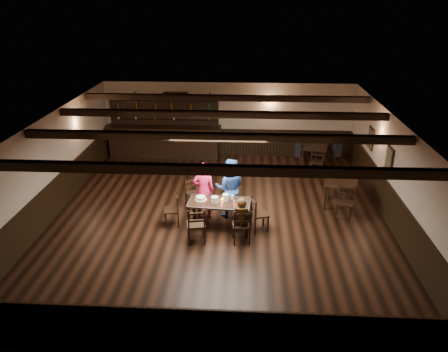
# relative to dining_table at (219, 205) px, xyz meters

# --- Properties ---
(ground) EXTENTS (10.00, 10.00, 0.00)m
(ground) POSITION_rel_dining_table_xyz_m (-0.04, 0.60, -0.67)
(ground) COLOR black
(ground) RESTS_ON ground
(room_shell) EXTENTS (9.02, 10.02, 2.71)m
(room_shell) POSITION_rel_dining_table_xyz_m (-0.03, 0.64, 1.07)
(room_shell) COLOR beige
(room_shell) RESTS_ON ground
(dining_table) EXTENTS (1.63, 0.91, 0.75)m
(dining_table) POSITION_rel_dining_table_xyz_m (0.00, 0.00, 0.00)
(dining_table) COLOR black
(dining_table) RESTS_ON ground
(chair_near_left) EXTENTS (0.51, 0.49, 0.94)m
(chair_near_left) POSITION_rel_dining_table_xyz_m (-0.50, -0.77, -0.12)
(chair_near_left) COLOR black
(chair_near_left) RESTS_ON ground
(chair_near_right) EXTENTS (0.48, 0.46, 0.91)m
(chair_near_right) POSITION_rel_dining_table_xyz_m (0.59, -0.72, -0.14)
(chair_near_right) COLOR black
(chair_near_right) RESTS_ON ground
(chair_end_left) EXTENTS (0.44, 0.46, 0.86)m
(chair_end_left) POSITION_rel_dining_table_xyz_m (-1.18, 0.10, -0.17)
(chair_end_left) COLOR black
(chair_end_left) RESTS_ON ground
(chair_end_right) EXTENTS (0.51, 0.52, 0.90)m
(chair_end_right) POSITION_rel_dining_table_xyz_m (0.96, -0.05, -0.15)
(chair_end_right) COLOR black
(chair_end_right) RESTS_ON ground
(chair_far_pushed) EXTENTS (0.54, 0.54, 0.84)m
(chair_far_pushed) POSITION_rel_dining_table_xyz_m (-0.84, 1.21, -0.18)
(chair_far_pushed) COLOR black
(chair_far_pushed) RESTS_ON ground
(woman_pink) EXTENTS (0.61, 0.43, 1.58)m
(woman_pink) POSITION_rel_dining_table_xyz_m (-0.45, 0.57, 0.12)
(woman_pink) COLOR #E62E65
(woman_pink) RESTS_ON ground
(man_blue) EXTENTS (0.81, 0.64, 1.65)m
(man_blue) POSITION_rel_dining_table_xyz_m (0.23, 0.69, 0.16)
(man_blue) COLOR navy
(man_blue) RESTS_ON ground
(seated_person) EXTENTS (0.31, 0.46, 0.75)m
(seated_person) POSITION_rel_dining_table_xyz_m (0.58, -0.66, 0.13)
(seated_person) COLOR black
(seated_person) RESTS_ON ground
(cake) EXTENTS (0.30, 0.30, 0.10)m
(cake) POSITION_rel_dining_table_xyz_m (-0.48, 0.09, 0.12)
(cake) COLOR white
(cake) RESTS_ON dining_table
(plate_stack_a) EXTENTS (0.18, 0.18, 0.17)m
(plate_stack_a) POSITION_rel_dining_table_xyz_m (-0.11, -0.06, 0.16)
(plate_stack_a) COLOR white
(plate_stack_a) RESTS_ON dining_table
(plate_stack_b) EXTENTS (0.16, 0.16, 0.18)m
(plate_stack_b) POSITION_rel_dining_table_xyz_m (0.16, 0.06, 0.17)
(plate_stack_b) COLOR white
(plate_stack_b) RESTS_ON dining_table
(tea_light) EXTENTS (0.05, 0.05, 0.06)m
(tea_light) POSITION_rel_dining_table_xyz_m (0.06, 0.07, 0.10)
(tea_light) COLOR #A5A8AD
(tea_light) RESTS_ON dining_table
(salt_shaker) EXTENTS (0.04, 0.04, 0.09)m
(salt_shaker) POSITION_rel_dining_table_xyz_m (0.38, -0.07, 0.13)
(salt_shaker) COLOR silver
(salt_shaker) RESTS_ON dining_table
(pepper_shaker) EXTENTS (0.04, 0.04, 0.09)m
(pepper_shaker) POSITION_rel_dining_table_xyz_m (0.46, -0.10, 0.13)
(pepper_shaker) COLOR #A5A8AD
(pepper_shaker) RESTS_ON dining_table
(drink_glass) EXTENTS (0.08, 0.08, 0.12)m
(drink_glass) POSITION_rel_dining_table_xyz_m (0.33, 0.14, 0.14)
(drink_glass) COLOR silver
(drink_glass) RESTS_ON dining_table
(menu_red) EXTENTS (0.37, 0.30, 0.00)m
(menu_red) POSITION_rel_dining_table_xyz_m (0.53, -0.16, 0.08)
(menu_red) COLOR maroon
(menu_red) RESTS_ON dining_table
(menu_blue) EXTENTS (0.31, 0.26, 0.00)m
(menu_blue) POSITION_rel_dining_table_xyz_m (0.56, 0.05, 0.08)
(menu_blue) COLOR navy
(menu_blue) RESTS_ON dining_table
(bar_counter) EXTENTS (4.17, 0.70, 2.20)m
(bar_counter) POSITION_rel_dining_table_xyz_m (-2.38, 5.31, 0.05)
(bar_counter) COLOR black
(bar_counter) RESTS_ON ground
(back_table_a) EXTENTS (1.07, 1.07, 0.75)m
(back_table_a) POSITION_rel_dining_table_xyz_m (3.32, 1.41, -0.02)
(back_table_a) COLOR black
(back_table_a) RESTS_ON ground
(back_table_b) EXTENTS (1.04, 1.04, 0.75)m
(back_table_b) POSITION_rel_dining_table_xyz_m (2.99, 4.48, -0.02)
(back_table_b) COLOR black
(back_table_b) RESTS_ON ground
(bg_patron_left) EXTENTS (0.28, 0.38, 0.71)m
(bg_patron_left) POSITION_rel_dining_table_xyz_m (2.43, 4.32, 0.15)
(bg_patron_left) COLOR black
(bg_patron_left) RESTS_ON ground
(bg_patron_right) EXTENTS (0.27, 0.38, 0.71)m
(bg_patron_right) POSITION_rel_dining_table_xyz_m (3.74, 4.40, 0.15)
(bg_patron_right) COLOR black
(bg_patron_right) RESTS_ON ground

